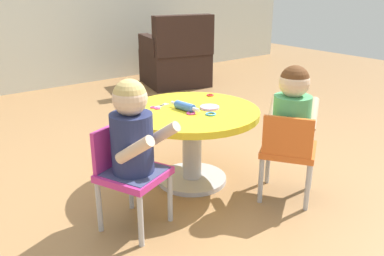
{
  "coord_description": "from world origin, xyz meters",
  "views": [
    {
      "loc": [
        -1.46,
        -1.89,
        1.23
      ],
      "look_at": [
        0.0,
        0.0,
        0.36
      ],
      "focal_mm": 38.57,
      "sensor_mm": 36.0,
      "label": 1
    }
  ],
  "objects_px": {
    "child_chair_left": "(128,172)",
    "seated_child_left": "(132,131)",
    "craft_table": "(192,129)",
    "child_chair_right": "(288,150)",
    "seated_child_right": "(292,111)",
    "craft_scissors": "(158,107)",
    "rolling_pin": "(185,106)",
    "armchair_dark": "(176,60)"
  },
  "relations": [
    {
      "from": "seated_child_left",
      "to": "rolling_pin",
      "type": "height_order",
      "value": "seated_child_left"
    },
    {
      "from": "rolling_pin",
      "to": "craft_table",
      "type": "bearing_deg",
      "value": -11.81
    },
    {
      "from": "craft_table",
      "to": "seated_child_right",
      "type": "distance_m",
      "value": 0.62
    },
    {
      "from": "child_chair_left",
      "to": "child_chair_right",
      "type": "bearing_deg",
      "value": -20.42
    },
    {
      "from": "child_chair_right",
      "to": "seated_child_right",
      "type": "relative_size",
      "value": 1.05
    },
    {
      "from": "craft_scissors",
      "to": "seated_child_left",
      "type": "bearing_deg",
      "value": -136.05
    },
    {
      "from": "seated_child_left",
      "to": "craft_scissors",
      "type": "bearing_deg",
      "value": 43.95
    },
    {
      "from": "seated_child_right",
      "to": "craft_scissors",
      "type": "xyz_separation_m",
      "value": [
        -0.47,
        0.65,
        -0.05
      ]
    },
    {
      "from": "craft_table",
      "to": "armchair_dark",
      "type": "bearing_deg",
      "value": 56.48
    },
    {
      "from": "child_chair_left",
      "to": "craft_scissors",
      "type": "height_order",
      "value": "child_chair_left"
    },
    {
      "from": "seated_child_left",
      "to": "rolling_pin",
      "type": "bearing_deg",
      "value": 25.69
    },
    {
      "from": "craft_table",
      "to": "child_chair_right",
      "type": "xyz_separation_m",
      "value": [
        0.3,
        -0.51,
        -0.05
      ]
    },
    {
      "from": "craft_table",
      "to": "craft_scissors",
      "type": "bearing_deg",
      "value": 131.17
    },
    {
      "from": "seated_child_left",
      "to": "seated_child_right",
      "type": "distance_m",
      "value": 0.91
    },
    {
      "from": "child_chair_left",
      "to": "seated_child_left",
      "type": "distance_m",
      "value": 0.23
    },
    {
      "from": "seated_child_right",
      "to": "child_chair_left",
      "type": "bearing_deg",
      "value": 161.55
    },
    {
      "from": "seated_child_left",
      "to": "seated_child_right",
      "type": "xyz_separation_m",
      "value": [
        0.88,
        -0.26,
        0.0
      ]
    },
    {
      "from": "child_chair_left",
      "to": "craft_scissors",
      "type": "bearing_deg",
      "value": 40.08
    },
    {
      "from": "child_chair_left",
      "to": "rolling_pin",
      "type": "height_order",
      "value": "child_chair_left"
    },
    {
      "from": "seated_child_right",
      "to": "craft_scissors",
      "type": "relative_size",
      "value": 3.62
    },
    {
      "from": "seated_child_left",
      "to": "craft_scissors",
      "type": "xyz_separation_m",
      "value": [
        0.4,
        0.39,
        -0.05
      ]
    },
    {
      "from": "child_chair_right",
      "to": "craft_table",
      "type": "bearing_deg",
      "value": 120.14
    },
    {
      "from": "rolling_pin",
      "to": "craft_scissors",
      "type": "bearing_deg",
      "value": 121.88
    },
    {
      "from": "child_chair_left",
      "to": "rolling_pin",
      "type": "distance_m",
      "value": 0.59
    },
    {
      "from": "child_chair_left",
      "to": "rolling_pin",
      "type": "bearing_deg",
      "value": 21.55
    },
    {
      "from": "craft_table",
      "to": "armchair_dark",
      "type": "relative_size",
      "value": 0.95
    },
    {
      "from": "child_chair_left",
      "to": "seated_child_right",
      "type": "distance_m",
      "value": 0.97
    },
    {
      "from": "child_chair_left",
      "to": "seated_child_left",
      "type": "height_order",
      "value": "seated_child_left"
    },
    {
      "from": "armchair_dark",
      "to": "rolling_pin",
      "type": "xyz_separation_m",
      "value": [
        -1.47,
        -2.14,
        0.2
      ]
    },
    {
      "from": "seated_child_left",
      "to": "armchair_dark",
      "type": "distance_m",
      "value": 3.09
    },
    {
      "from": "craft_table",
      "to": "rolling_pin",
      "type": "height_order",
      "value": "rolling_pin"
    },
    {
      "from": "seated_child_left",
      "to": "rolling_pin",
      "type": "distance_m",
      "value": 0.55
    },
    {
      "from": "child_chair_left",
      "to": "child_chair_right",
      "type": "distance_m",
      "value": 0.91
    },
    {
      "from": "armchair_dark",
      "to": "craft_table",
      "type": "bearing_deg",
      "value": -123.52
    },
    {
      "from": "craft_table",
      "to": "rolling_pin",
      "type": "distance_m",
      "value": 0.16
    },
    {
      "from": "child_chair_right",
      "to": "rolling_pin",
      "type": "xyz_separation_m",
      "value": [
        -0.34,
        0.52,
        0.2
      ]
    },
    {
      "from": "child_chair_right",
      "to": "seated_child_right",
      "type": "height_order",
      "value": "seated_child_right"
    },
    {
      "from": "craft_table",
      "to": "seated_child_left",
      "type": "relative_size",
      "value": 1.61
    },
    {
      "from": "child_chair_left",
      "to": "armchair_dark",
      "type": "xyz_separation_m",
      "value": [
        1.98,
        2.34,
        0.0
      ]
    },
    {
      "from": "rolling_pin",
      "to": "craft_scissors",
      "type": "height_order",
      "value": "rolling_pin"
    },
    {
      "from": "seated_child_right",
      "to": "seated_child_left",
      "type": "bearing_deg",
      "value": 163.45
    },
    {
      "from": "craft_table",
      "to": "seated_child_right",
      "type": "height_order",
      "value": "seated_child_right"
    }
  ]
}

